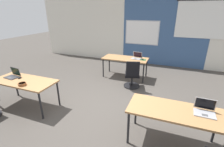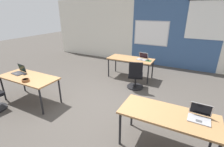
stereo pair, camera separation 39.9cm
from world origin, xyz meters
name	(u,v)px [view 1 (the left image)]	position (x,y,z in m)	size (l,w,h in m)	color
ground_plane	(100,107)	(0.00, 0.00, 0.00)	(24.00, 24.00, 0.00)	#47423D
back_wall_assembly	(140,32)	(0.06, 4.20, 1.41)	(10.00, 0.27, 2.80)	silver
desk_near_left	(24,83)	(-1.75, -0.60, 0.66)	(1.60, 0.70, 0.72)	#A37547
desk_near_right	(174,113)	(1.75, -0.60, 0.66)	(1.60, 0.70, 0.72)	#A37547
desk_far_center	(125,60)	(0.00, 2.20, 0.66)	(1.60, 0.70, 0.72)	#A37547
laptop_near_left_end	(13,75)	(-2.18, -0.53, 0.77)	(0.36, 0.30, 0.24)	#333338
mouse_near_left_end	(20,78)	(-1.95, -0.55, 0.74)	(0.07, 0.11, 0.03)	black
laptop_near_right_end	(205,110)	(2.21, -0.51, 0.77)	(0.34, 0.28, 0.24)	#9E9EA3
laptop_far_right	(137,57)	(0.40, 2.28, 0.77)	(0.37, 0.34, 0.23)	#9E9EA3
mousepad_far_right	(143,60)	(0.63, 2.21, 0.72)	(0.22, 0.19, 0.00)	#23512D
mouse_far_right	(143,59)	(0.63, 2.21, 0.74)	(0.07, 0.11, 0.03)	black
chair_far_right	(132,76)	(0.48, 1.42, 0.38)	(0.54, 0.60, 0.92)	black
snack_bowl	(22,84)	(-1.55, -0.82, 0.76)	(0.18, 0.18, 0.06)	brown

